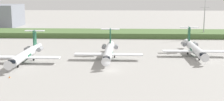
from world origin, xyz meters
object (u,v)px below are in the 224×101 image
(regional_jet_third, at_px, (109,51))
(antenna_mast, at_px, (204,18))
(safety_cone_mid_marker, at_px, (9,77))
(regional_jet_second, at_px, (26,54))
(regional_jet_fourth, at_px, (194,48))

(regional_jet_third, relative_size, antenna_mast, 1.38)
(regional_jet_third, bearing_deg, safety_cone_mid_marker, -135.02)
(regional_jet_second, height_order, antenna_mast, antenna_mast)
(safety_cone_mid_marker, bearing_deg, regional_jet_second, 94.62)
(regional_jet_third, xyz_separation_m, safety_cone_mid_marker, (-24.98, -24.97, -2.26))
(antenna_mast, bearing_deg, regional_jet_fourth, -107.36)
(antenna_mast, relative_size, safety_cone_mid_marker, 40.82)
(regional_jet_third, bearing_deg, regional_jet_second, -167.60)
(regional_jet_second, distance_m, safety_cone_mid_marker, 19.33)
(safety_cone_mid_marker, bearing_deg, antenna_mast, 47.88)
(antenna_mast, bearing_deg, safety_cone_mid_marker, -132.12)
(regional_jet_second, relative_size, regional_jet_third, 1.00)
(regional_jet_third, bearing_deg, antenna_mast, 49.40)
(regional_jet_second, height_order, safety_cone_mid_marker, regional_jet_second)
(regional_jet_second, xyz_separation_m, safety_cone_mid_marker, (1.55, -19.13, -2.26))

